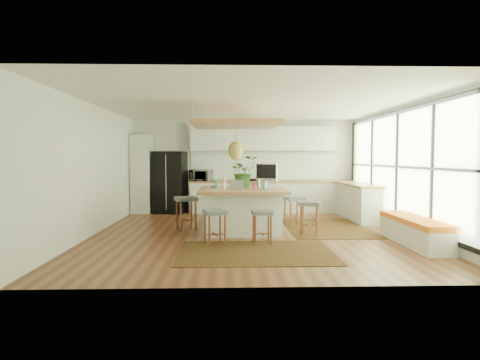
{
  "coord_description": "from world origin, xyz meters",
  "views": [
    {
      "loc": [
        -0.47,
        -8.29,
        1.6
      ],
      "look_at": [
        -0.2,
        0.5,
        1.1
      ],
      "focal_mm": 29.65,
      "sensor_mm": 36.0,
      "label": 1
    }
  ],
  "objects_px": {
    "island": "(242,210)",
    "stool_right_front": "(310,218)",
    "stool_right_back": "(294,211)",
    "island_plant": "(243,175)",
    "monitor": "(266,176)",
    "stool_near_left": "(215,226)",
    "stool_left_side": "(186,214)",
    "microwave": "(201,174)",
    "stool_near_right": "(262,225)",
    "fridge": "(170,181)",
    "laptop": "(236,184)"
  },
  "relations": [
    {
      "from": "island",
      "to": "stool_left_side",
      "type": "xyz_separation_m",
      "value": [
        -1.23,
        0.13,
        -0.11
      ]
    },
    {
      "from": "stool_near_left",
      "to": "fridge",
      "type": "bearing_deg",
      "value": 108.48
    },
    {
      "from": "monitor",
      "to": "microwave",
      "type": "height_order",
      "value": "monitor"
    },
    {
      "from": "island_plant",
      "to": "monitor",
      "type": "bearing_deg",
      "value": -21.19
    },
    {
      "from": "island_plant",
      "to": "stool_near_left",
      "type": "bearing_deg",
      "value": -106.61
    },
    {
      "from": "fridge",
      "to": "microwave",
      "type": "relative_size",
      "value": 2.99
    },
    {
      "from": "island_plant",
      "to": "fridge",
      "type": "bearing_deg",
      "value": 131.64
    },
    {
      "from": "stool_near_left",
      "to": "stool_near_right",
      "type": "relative_size",
      "value": 1.03
    },
    {
      "from": "island",
      "to": "stool_near_right",
      "type": "xyz_separation_m",
      "value": [
        0.32,
        -1.33,
        -0.11
      ]
    },
    {
      "from": "stool_near_right",
      "to": "stool_left_side",
      "type": "distance_m",
      "value": 2.13
    },
    {
      "from": "monitor",
      "to": "fridge",
      "type": "bearing_deg",
      "value": 176.59
    },
    {
      "from": "stool_right_back",
      "to": "monitor",
      "type": "height_order",
      "value": "monitor"
    },
    {
      "from": "stool_right_front",
      "to": "laptop",
      "type": "height_order",
      "value": "laptop"
    },
    {
      "from": "stool_near_right",
      "to": "stool_left_side",
      "type": "xyz_separation_m",
      "value": [
        -1.55,
        1.46,
        0.0
      ]
    },
    {
      "from": "stool_near_right",
      "to": "microwave",
      "type": "bearing_deg",
      "value": 108.49
    },
    {
      "from": "stool_right_front",
      "to": "laptop",
      "type": "xyz_separation_m",
      "value": [
        -1.51,
        0.2,
        0.7
      ]
    },
    {
      "from": "microwave",
      "to": "stool_near_right",
      "type": "bearing_deg",
      "value": -52.58
    },
    {
      "from": "fridge",
      "to": "laptop",
      "type": "xyz_separation_m",
      "value": [
        1.83,
        -3.23,
        0.12
      ]
    },
    {
      "from": "stool_left_side",
      "to": "laptop",
      "type": "relative_size",
      "value": 2.37
    },
    {
      "from": "stool_right_front",
      "to": "laptop",
      "type": "distance_m",
      "value": 1.68
    },
    {
      "from": "island",
      "to": "island_plant",
      "type": "bearing_deg",
      "value": 85.33
    },
    {
      "from": "stool_left_side",
      "to": "island_plant",
      "type": "bearing_deg",
      "value": 20.6
    },
    {
      "from": "stool_right_front",
      "to": "stool_left_side",
      "type": "xyz_separation_m",
      "value": [
        -2.59,
        0.67,
        0.0
      ]
    },
    {
      "from": "fridge",
      "to": "island_plant",
      "type": "height_order",
      "value": "fridge"
    },
    {
      "from": "island",
      "to": "stool_right_front",
      "type": "bearing_deg",
      "value": -21.59
    },
    {
      "from": "island",
      "to": "stool_left_side",
      "type": "relative_size",
      "value": 2.52
    },
    {
      "from": "stool_right_back",
      "to": "microwave",
      "type": "distance_m",
      "value": 3.39
    },
    {
      "from": "stool_near_left",
      "to": "island",
      "type": "bearing_deg",
      "value": 68.51
    },
    {
      "from": "island",
      "to": "monitor",
      "type": "relative_size",
      "value": 3.17
    },
    {
      "from": "stool_near_right",
      "to": "microwave",
      "type": "height_order",
      "value": "microwave"
    },
    {
      "from": "stool_near_right",
      "to": "island_plant",
      "type": "xyz_separation_m",
      "value": [
        -0.27,
        1.94,
        0.85
      ]
    },
    {
      "from": "stool_right_back",
      "to": "stool_left_side",
      "type": "distance_m",
      "value": 2.47
    },
    {
      "from": "stool_left_side",
      "to": "microwave",
      "type": "height_order",
      "value": "microwave"
    },
    {
      "from": "laptop",
      "to": "monitor",
      "type": "bearing_deg",
      "value": 62.95
    },
    {
      "from": "stool_near_left",
      "to": "island_plant",
      "type": "bearing_deg",
      "value": 73.39
    },
    {
      "from": "stool_right_front",
      "to": "stool_right_back",
      "type": "relative_size",
      "value": 1.0
    },
    {
      "from": "fridge",
      "to": "island_plant",
      "type": "distance_m",
      "value": 3.07
    },
    {
      "from": "island",
      "to": "stool_near_left",
      "type": "distance_m",
      "value": 1.5
    },
    {
      "from": "fridge",
      "to": "stool_left_side",
      "type": "height_order",
      "value": "fridge"
    },
    {
      "from": "stool_right_front",
      "to": "fridge",
      "type": "bearing_deg",
      "value": 134.23
    },
    {
      "from": "stool_near_right",
      "to": "island",
      "type": "bearing_deg",
      "value": 103.5
    },
    {
      "from": "island",
      "to": "laptop",
      "type": "distance_m",
      "value": 0.69
    },
    {
      "from": "island",
      "to": "stool_right_front",
      "type": "relative_size",
      "value": 2.64
    },
    {
      "from": "microwave",
      "to": "island_plant",
      "type": "bearing_deg",
      "value": -44.38
    },
    {
      "from": "stool_near_right",
      "to": "island_plant",
      "type": "height_order",
      "value": "island_plant"
    },
    {
      "from": "stool_near_left",
      "to": "laptop",
      "type": "relative_size",
      "value": 2.08
    },
    {
      "from": "fridge",
      "to": "monitor",
      "type": "bearing_deg",
      "value": -35.16
    },
    {
      "from": "fridge",
      "to": "stool_right_front",
      "type": "bearing_deg",
      "value": -36.66
    },
    {
      "from": "stool_right_back",
      "to": "monitor",
      "type": "relative_size",
      "value": 1.2
    },
    {
      "from": "stool_left_side",
      "to": "microwave",
      "type": "bearing_deg",
      "value": 87.04
    }
  ]
}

